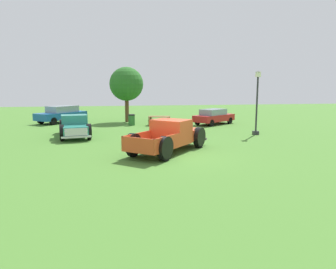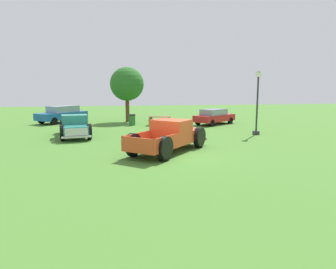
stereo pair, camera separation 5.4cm
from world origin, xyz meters
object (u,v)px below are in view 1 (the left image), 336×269
object	(u,v)px
sedan_distant_a	(62,114)
lamp_post_near	(257,102)
pickup_truck_foreground	(172,136)
sedan_distant_b	(214,116)
pickup_truck_behind_left	(75,127)
oak_tree_east	(126,84)
picnic_table	(159,120)
trash_can	(132,120)

from	to	relation	value
sedan_distant_a	lamp_post_near	size ratio (longest dim) A/B	1.08
pickup_truck_foreground	sedan_distant_a	distance (m)	16.16
pickup_truck_foreground	sedan_distant_b	distance (m)	12.01
pickup_truck_behind_left	sedan_distant_b	xyz separation A→B (m)	(11.19, 5.22, 0.01)
sedan_distant_b	lamp_post_near	bearing A→B (deg)	-80.47
sedan_distant_b	oak_tree_east	size ratio (longest dim) A/B	0.83
sedan_distant_a	sedan_distant_b	world-z (taller)	sedan_distant_a
sedan_distant_a	sedan_distant_b	xyz separation A→B (m)	(13.38, -3.64, -0.10)
sedan_distant_b	lamp_post_near	xyz separation A→B (m)	(1.04, -6.17, 1.58)
pickup_truck_behind_left	lamp_post_near	distance (m)	12.36
pickup_truck_behind_left	lamp_post_near	size ratio (longest dim) A/B	1.15
pickup_truck_foreground	lamp_post_near	world-z (taller)	lamp_post_near
pickup_truck_behind_left	picnic_table	bearing A→B (deg)	40.18
pickup_truck_foreground	sedan_distant_a	xyz separation A→B (m)	(-7.69, 14.21, 0.03)
pickup_truck_foreground	sedan_distant_b	world-z (taller)	pickup_truck_foreground
pickup_truck_foreground	oak_tree_east	world-z (taller)	oak_tree_east
pickup_truck_foreground	oak_tree_east	size ratio (longest dim) A/B	1.03
oak_tree_east	pickup_truck_foreground	bearing A→B (deg)	-82.86
lamp_post_near	pickup_truck_behind_left	bearing A→B (deg)	175.55
oak_tree_east	pickup_truck_behind_left	bearing A→B (deg)	-113.91
pickup_truck_foreground	sedan_distant_a	world-z (taller)	pickup_truck_foreground
oak_tree_east	trash_can	bearing A→B (deg)	-84.40
pickup_truck_behind_left	sedan_distant_a	bearing A→B (deg)	103.92
picnic_table	pickup_truck_foreground	bearing A→B (deg)	-94.78
sedan_distant_a	lamp_post_near	bearing A→B (deg)	-34.23
lamp_post_near	oak_tree_east	world-z (taller)	oak_tree_east
pickup_truck_foreground	sedan_distant_b	xyz separation A→B (m)	(5.69, 10.58, -0.07)
pickup_truck_behind_left	oak_tree_east	xyz separation A→B (m)	(3.76, 8.48, 2.81)
sedan_distant_a	picnic_table	bearing A→B (deg)	-21.92
pickup_truck_foreground	trash_can	bearing A→B (deg)	97.52
sedan_distant_b	lamp_post_near	world-z (taller)	lamp_post_near
pickup_truck_behind_left	picnic_table	xyz separation A→B (m)	(6.40, 5.40, -0.21)
trash_can	sedan_distant_b	bearing A→B (deg)	-4.17
trash_can	oak_tree_east	bearing A→B (deg)	95.60
sedan_distant_a	trash_can	size ratio (longest dim) A/B	4.96
pickup_truck_foreground	lamp_post_near	xyz separation A→B (m)	(6.73, 4.41, 1.51)
lamp_post_near	sedan_distant_b	bearing A→B (deg)	99.53
pickup_truck_foreground	picnic_table	xyz separation A→B (m)	(0.90, 10.76, -0.28)
pickup_truck_behind_left	trash_can	world-z (taller)	pickup_truck_behind_left
sedan_distant_b	trash_can	xyz separation A→B (m)	(-7.16, 0.52, -0.23)
sedan_distant_a	trash_can	world-z (taller)	sedan_distant_a
pickup_truck_foreground	oak_tree_east	xyz separation A→B (m)	(-1.73, 13.84, 2.73)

